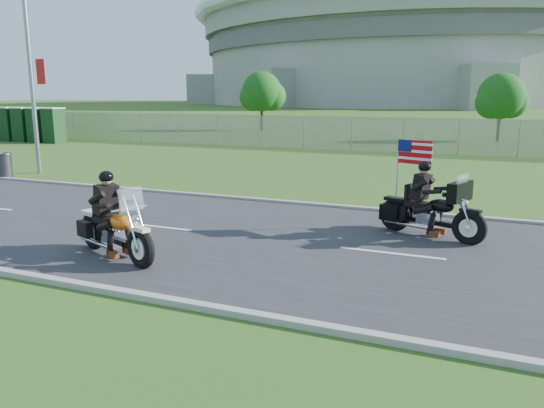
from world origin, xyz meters
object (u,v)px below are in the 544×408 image
at_px(motorcycle_follow, 430,212).
at_px(porta_toilet_d, 8,125).
at_px(trash_can, 5,166).
at_px(streetlight, 32,36).
at_px(porta_toilet_b, 38,126).
at_px(motorcycle_lead, 114,231).
at_px(porta_toilet_c, 23,125).
at_px(porta_toilet_a, 54,126).

bearing_deg(motorcycle_follow, porta_toilet_d, 173.60).
bearing_deg(trash_can, streetlight, 88.64).
height_order(porta_toilet_b, motorcycle_lead, porta_toilet_b).
xyz_separation_m(porta_toilet_b, porta_toilet_c, (-1.40, 0.00, 0.00)).
relative_size(motorcycle_lead, trash_can, 2.61).
height_order(porta_toilet_a, motorcycle_follow, porta_toilet_a).
distance_m(porta_toilet_a, trash_can, 16.16).
xyz_separation_m(porta_toilet_c, trash_can, (12.77, -12.70, -0.65)).
bearing_deg(porta_toilet_c, streetlight, -40.06).
height_order(motorcycle_follow, trash_can, motorcycle_follow).
distance_m(porta_toilet_b, trash_can, 17.06).
distance_m(streetlight, motorcycle_follow, 17.87).
xyz_separation_m(streetlight, porta_toilet_c, (-12.82, 10.78, -4.49)).
bearing_deg(porta_toilet_c, porta_toilet_d, 180.00).
bearing_deg(porta_toilet_d, porta_toilet_c, 0.00).
bearing_deg(porta_toilet_b, streetlight, -43.35).
xyz_separation_m(porta_toilet_c, motorcycle_follow, (29.36, -15.28, -0.54)).
distance_m(porta_toilet_b, motorcycle_follow, 31.87).
distance_m(porta_toilet_a, motorcycle_follow, 30.65).
bearing_deg(motorcycle_lead, trash_can, 169.57).
bearing_deg(porta_toilet_c, porta_toilet_b, 0.00).
relative_size(porta_toilet_b, trash_can, 2.32).
relative_size(porta_toilet_d, motorcycle_lead, 0.89).
relative_size(porta_toilet_a, porta_toilet_c, 1.00).
xyz_separation_m(porta_toilet_c, motorcycle_lead, (23.58, -19.41, -0.58)).
xyz_separation_m(streetlight, porta_toilet_b, (-11.42, 10.78, -4.49)).
bearing_deg(motorcycle_follow, streetlight, -175.21).
relative_size(porta_toilet_d, trash_can, 2.32).
height_order(streetlight, porta_toilet_c, streetlight).
xyz_separation_m(porta_toilet_a, porta_toilet_b, (-1.40, 0.00, 0.00)).
xyz_separation_m(streetlight, porta_toilet_d, (-14.22, 10.78, -4.49)).
distance_m(porta_toilet_a, porta_toilet_d, 4.20).
bearing_deg(porta_toilet_a, porta_toilet_d, 180.00).
bearing_deg(porta_toilet_c, porta_toilet_a, 0.00).
distance_m(motorcycle_lead, motorcycle_follow, 7.11).
bearing_deg(porta_toilet_b, porta_toilet_c, 180.00).
relative_size(porta_toilet_d, motorcycle_follow, 0.89).
distance_m(motorcycle_lead, trash_can, 12.72).
bearing_deg(motorcycle_lead, streetlight, 162.68).
xyz_separation_m(streetlight, trash_can, (-0.05, -1.92, -5.14)).
relative_size(porta_toilet_b, porta_toilet_c, 1.00).
relative_size(porta_toilet_a, porta_toilet_b, 1.00).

